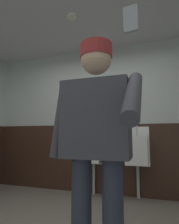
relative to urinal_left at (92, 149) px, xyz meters
The scene contains 8 objects.
wall_back 0.60m from the urinal_left, 61.59° to the left, with size 4.99×0.12×2.64m, color silver.
wainscot_band_back 0.26m from the urinal_left, 50.59° to the left, with size 4.39×0.03×1.20m, color #382319.
downlight_far 2.08m from the urinal_left, 89.77° to the right, with size 0.14×0.14×0.03m, color white.
urinal_left is the anchor object (origin of this frame).
urinal_middle 0.75m from the urinal_left, ahead, with size 0.40×0.34×1.24m.
privacy_divider_panel 0.42m from the urinal_left, 10.65° to the right, with size 0.04×0.40×0.90m, color #4C4C51.
person 1.99m from the urinal_left, 72.00° to the right, with size 0.69×0.60×1.68m.
cell_phone 2.66m from the urinal_left, 69.04° to the right, with size 0.06×0.02×0.11m, color #A5A8B2.
Camera 1 is at (0.86, -1.61, 1.00)m, focal length 30.20 mm.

